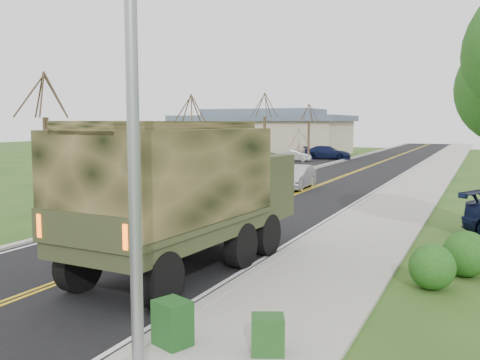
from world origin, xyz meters
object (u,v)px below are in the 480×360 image
Objects in this scene: military_truck at (185,186)px; utility_box_far at (268,335)px; suv_champagne at (233,182)px; sedan_silver at (295,177)px; utility_box_near at (173,323)px.

military_truck is 12.66× the size of utility_box_far.
suv_champagne is 1.29× the size of sedan_silver.
utility_box_far is (9.26, -18.07, -0.36)m from suv_champagne.
suv_champagne is at bearing 133.47° from utility_box_near.
utility_box_near reaches higher than utility_box_far.
military_truck is at bearing 110.43° from utility_box_far.
utility_box_near is at bearing 169.30° from utility_box_far.
suv_champagne is at bearing -119.44° from sedan_silver.
military_truck is at bearing -70.98° from suv_champagne.
military_truck is 1.90× the size of sedan_silver.
suv_champagne is 8.64× the size of utility_box_far.
military_truck reaches higher than utility_box_near.
utility_box_far is at bearing -64.42° from suv_champagne.
utility_box_far is (1.64, 0.38, -0.07)m from utility_box_near.
military_truck is 1.46× the size of suv_champagne.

